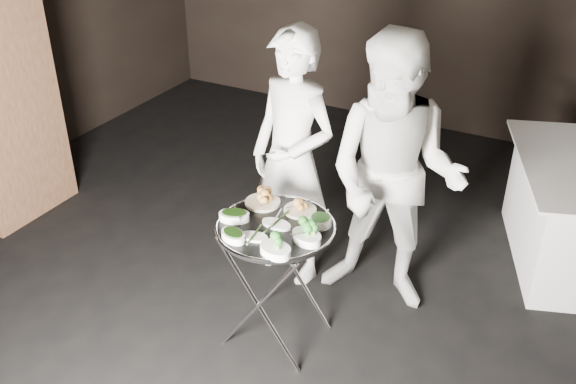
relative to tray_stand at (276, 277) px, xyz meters
The scene contains 15 objects.
floor 0.51m from the tray_stand, 165.41° to the left, with size 6.00×7.00×0.05m, color black.
tray_stand is the anchor object (origin of this frame).
serving_tray 0.35m from the tray_stand, 90.00° to the left, with size 0.68×0.68×0.04m.
potato_plate_a 0.47m from the tray_stand, 136.59° to the left, with size 0.21×0.21×0.08m.
potato_plate_b 0.44m from the tray_stand, 75.23° to the left, with size 0.19×0.19×0.07m.
greens_bowl 0.47m from the tray_stand, 29.31° to the left, with size 0.13×0.13×0.08m.
asparagus_plate_a 0.38m from the tray_stand, 18.62° to the left, with size 0.18×0.11×0.04m.
asparagus_plate_b 0.41m from the tray_stand, 104.24° to the right, with size 0.17×0.11×0.03m.
spinach_bowl_a 0.46m from the tray_stand, 166.17° to the right, with size 0.20×0.17×0.07m.
spinach_bowl_b 0.47m from the tray_stand, 120.67° to the right, with size 0.18×0.15×0.06m.
broccoli_bowl_a 0.46m from the tray_stand, 13.93° to the right, with size 0.22×0.19×0.08m.
broccoli_bowl_b 0.48m from the tray_stand, 60.97° to the right, with size 0.21×0.17×0.08m.
serving_utensils 0.42m from the tray_stand, 76.29° to the left, with size 0.58×0.41×0.01m.
waiter_left 0.82m from the tray_stand, 109.62° to the left, with size 0.63×0.42×1.74m, color silver.
waiter_right 0.93m from the tray_stand, 56.30° to the left, with size 0.88×0.68×1.80m, color silver.
Camera 1 is at (1.67, -2.67, 2.76)m, focal length 40.00 mm.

